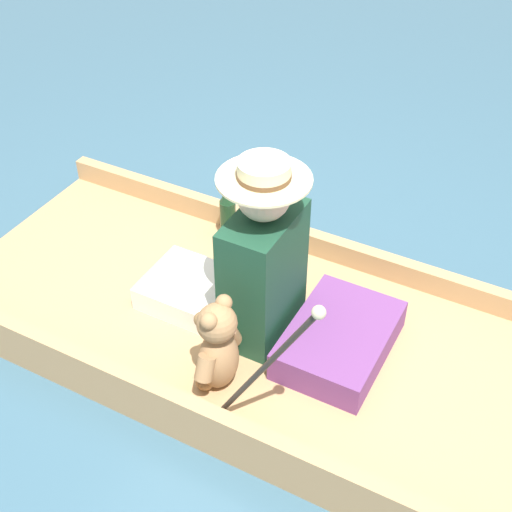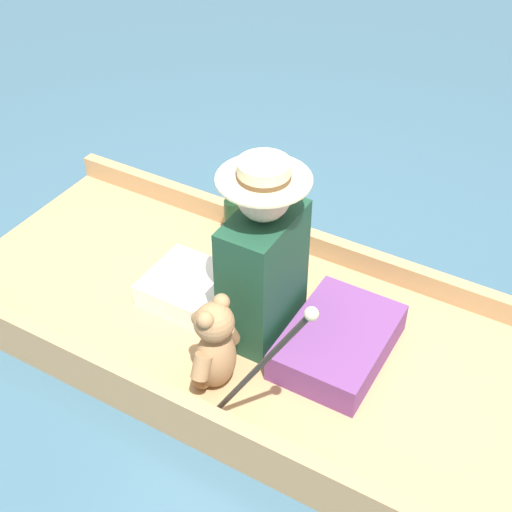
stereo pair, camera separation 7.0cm
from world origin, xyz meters
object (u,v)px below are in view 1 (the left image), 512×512
object	(u,v)px
walking_cane	(273,359)
teddy_bear	(217,348)
wine_glass	(241,251)
seated_person	(247,266)
champagne_bottle	(228,212)

from	to	relation	value
walking_cane	teddy_bear	bearing A→B (deg)	65.29
teddy_bear	wine_glass	xyz separation A→B (m)	(0.66, 0.27, -0.12)
seated_person	champagne_bottle	world-z (taller)	seated_person
champagne_bottle	wine_glass	bearing A→B (deg)	-134.06
wine_glass	walking_cane	bearing A→B (deg)	-144.66
wine_glass	walking_cane	xyz separation A→B (m)	(-0.80, -0.56, 0.35)
walking_cane	champagne_bottle	xyz separation A→B (m)	(0.94, 0.72, -0.28)
teddy_bear	walking_cane	xyz separation A→B (m)	(-0.14, -0.30, 0.23)
wine_glass	walking_cane	world-z (taller)	walking_cane
wine_glass	teddy_bear	bearing A→B (deg)	-157.84
seated_person	champagne_bottle	size ratio (longest dim) A/B	2.63
walking_cane	seated_person	bearing A→B (deg)	36.62
wine_glass	champagne_bottle	world-z (taller)	champagne_bottle
seated_person	teddy_bear	xyz separation A→B (m)	(-0.34, -0.06, -0.11)
seated_person	walking_cane	bearing A→B (deg)	-152.46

